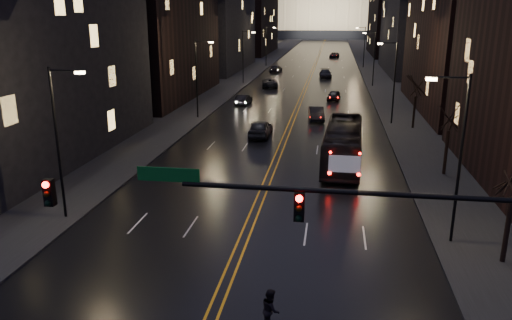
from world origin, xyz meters
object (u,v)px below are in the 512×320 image
at_px(traffic_signal, 372,225).
at_px(pedestrian_b, 271,309).
at_px(oncoming_car_b, 244,100).
at_px(bus, 343,144).
at_px(oncoming_car_a, 260,128).
at_px(receding_car_a, 316,114).

height_order(traffic_signal, pedestrian_b, traffic_signal).
bearing_deg(oncoming_car_b, bus, 121.91).
relative_size(oncoming_car_a, receding_car_a, 1.09).
bearing_deg(receding_car_a, oncoming_car_a, -127.11).
distance_m(bus, oncoming_car_a, 11.63).
xyz_separation_m(traffic_signal, pedestrian_b, (-3.46, 1.09, -4.24)).
distance_m(oncoming_car_a, pedestrian_b, 31.64).
distance_m(traffic_signal, oncoming_car_a, 33.69).
relative_size(bus, oncoming_car_b, 2.83).
distance_m(receding_car_a, pedestrian_b, 40.04).
distance_m(oncoming_car_a, oncoming_car_b, 18.08).
bearing_deg(bus, oncoming_car_b, 119.19).
relative_size(oncoming_car_b, pedestrian_b, 2.46).
bearing_deg(receding_car_a, traffic_signal, -92.00).
bearing_deg(receding_car_a, bus, -87.33).
bearing_deg(pedestrian_b, receding_car_a, -13.14).
height_order(bus, pedestrian_b, bus).
distance_m(oncoming_car_a, receding_car_a, 10.22).
bearing_deg(traffic_signal, pedestrian_b, 162.54).
xyz_separation_m(oncoming_car_a, oncoming_car_b, (-4.81, 17.42, -0.15)).
xyz_separation_m(oncoming_car_b, receding_car_a, (10.02, -8.64, 0.06)).
xyz_separation_m(traffic_signal, oncoming_car_a, (-8.41, 32.34, -4.25)).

